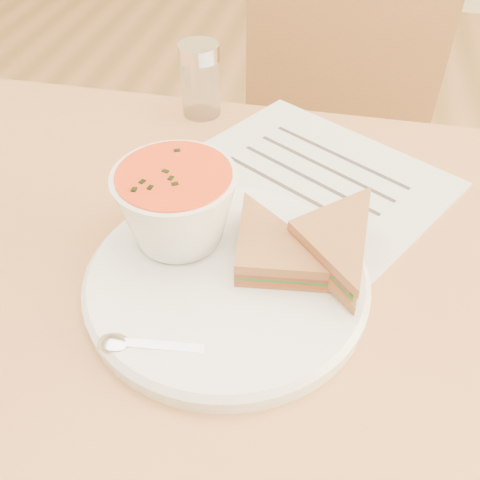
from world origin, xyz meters
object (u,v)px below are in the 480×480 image
(soup_bowl, at_px, (177,209))
(condiment_shaker, at_px, (200,80))
(dining_table, at_px, (229,429))
(chair_far, at_px, (340,216))
(plate, at_px, (227,281))

(soup_bowl, distance_m, condiment_shaker, 0.30)
(dining_table, height_order, chair_far, chair_far)
(soup_bowl, bearing_deg, condiment_shaker, 100.50)
(chair_far, bearing_deg, dining_table, 62.79)
(condiment_shaker, bearing_deg, chair_far, 33.71)
(plate, xyz_separation_m, soup_bowl, (-0.06, 0.04, 0.05))
(plate, height_order, soup_bowl, soup_bowl)
(dining_table, distance_m, plate, 0.38)
(dining_table, relative_size, plate, 3.38)
(plate, distance_m, condiment_shaker, 0.36)
(soup_bowl, relative_size, condiment_shaker, 1.19)
(condiment_shaker, bearing_deg, dining_table, -70.93)
(condiment_shaker, bearing_deg, plate, -70.97)
(plate, bearing_deg, chair_far, 76.25)
(dining_table, height_order, soup_bowl, soup_bowl)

